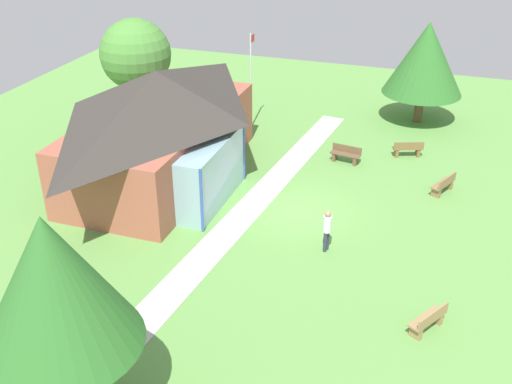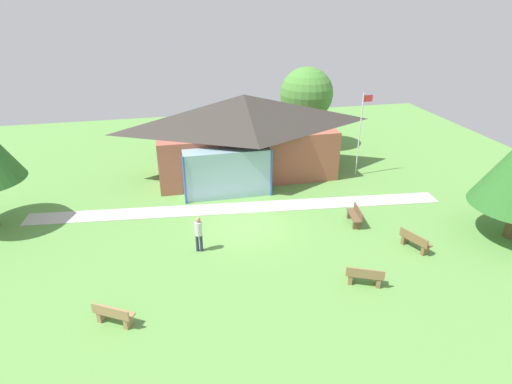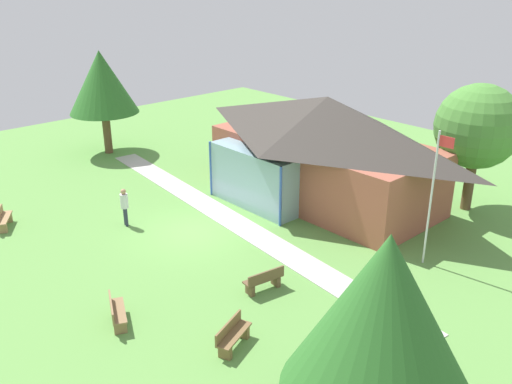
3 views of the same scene
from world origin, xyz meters
TOP-DOWN VIEW (x-y plane):
  - ground_plane at (0.00, 0.00)m, footprint 44.00×44.00m
  - pavilion at (1.19, 6.81)m, footprint 11.90×6.98m
  - footpath at (0.00, 1.94)m, footprint 22.46×3.48m
  - flagpole at (8.21, 4.94)m, footprint 0.64×0.08m
  - bench_mid_right at (5.45, -0.99)m, footprint 0.67×1.55m
  - bench_lawn_far_right at (7.10, -3.82)m, footprint 0.95×1.56m
  - bench_front_left at (-6.00, -5.96)m, footprint 1.52×1.14m
  - bench_front_right at (3.69, -5.80)m, footprint 1.55×1.02m
  - visitor_strolling_lawn at (-2.56, -1.86)m, footprint 0.34×0.34m
  - tree_west_hedge at (-12.48, 2.68)m, footprint 4.09×4.09m
  - tree_behind_pavilion_right at (6.69, 11.01)m, footprint 3.85×3.85m
  - tree_far_east at (12.17, -3.82)m, footprint 4.40×4.40m

SIDE VIEW (x-z plane):
  - ground_plane at x=0.00m, z-range 0.00..0.00m
  - footpath at x=0.00m, z-range 0.00..0.03m
  - bench_mid_right at x=5.45m, z-range -0.02..0.82m
  - bench_lawn_far_right at x=7.10m, z-range -0.02..0.82m
  - bench_front_left at x=-6.00m, z-range -0.02..0.82m
  - bench_front_right at x=3.69m, z-range -0.02..0.82m
  - visitor_strolling_lawn at x=-2.56m, z-range 0.15..1.89m
  - pavilion at x=1.19m, z-range 0.10..5.20m
  - flagpole at x=8.21m, z-range 0.29..5.59m
  - tree_far_east at x=12.17m, z-range 0.85..6.53m
  - tree_behind_pavilion_right at x=6.69m, z-range 1.02..6.97m
  - tree_west_hedge at x=-12.48m, z-range 1.23..7.45m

